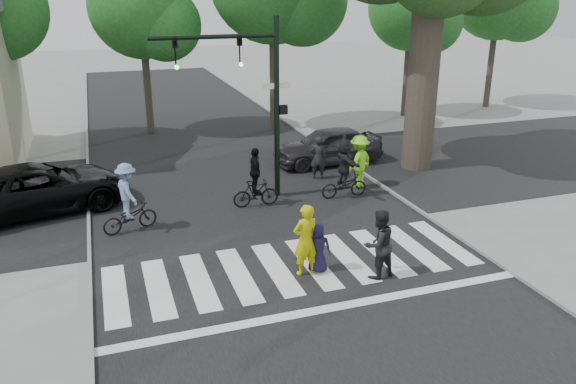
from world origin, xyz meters
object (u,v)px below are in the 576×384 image
at_px(pedestrian_woman, 306,240).
at_px(car_grey, 328,146).
at_px(cyclist_left, 128,202).
at_px(car_suv, 39,188).
at_px(cyclist_right, 344,172).
at_px(traffic_signal, 251,84).
at_px(cyclist_mid, 256,183).
at_px(pedestrian_adult, 379,244).
at_px(pedestrian_child, 318,248).

bearing_deg(pedestrian_woman, car_grey, -124.18).
distance_m(cyclist_left, car_grey, 9.26).
height_order(pedestrian_woman, car_suv, pedestrian_woman).
bearing_deg(cyclist_right, cyclist_left, -175.48).
bearing_deg(car_suv, car_grey, -94.57).
bearing_deg(traffic_signal, car_grey, 36.21).
distance_m(cyclist_left, cyclist_mid, 4.13).
height_order(pedestrian_woman, pedestrian_adult, pedestrian_woman).
bearing_deg(pedestrian_adult, pedestrian_child, -43.05).
height_order(cyclist_left, cyclist_right, cyclist_left).
xyz_separation_m(pedestrian_child, cyclist_left, (-4.33, 4.15, 0.25)).
height_order(pedestrian_child, car_suv, car_suv).
relative_size(pedestrian_adult, car_suv, 0.32).
xyz_separation_m(cyclist_mid, car_grey, (4.09, 3.67, -0.06)).
xyz_separation_m(traffic_signal, car_suv, (-6.81, 1.07, -3.13)).
xyz_separation_m(pedestrian_child, cyclist_right, (2.84, 4.71, 0.27)).
xyz_separation_m(traffic_signal, cyclist_left, (-4.21, -1.49, -3.00)).
relative_size(pedestrian_adult, cyclist_left, 0.86).
bearing_deg(pedestrian_woman, cyclist_left, -54.63).
height_order(cyclist_right, car_suv, cyclist_right).
xyz_separation_m(cyclist_left, car_grey, (8.16, 4.38, -0.15)).
height_order(pedestrian_adult, car_grey, pedestrian_adult).
bearing_deg(car_grey, car_suv, -82.05).
height_order(traffic_signal, cyclist_right, traffic_signal).
distance_m(cyclist_mid, car_suv, 6.92).
bearing_deg(traffic_signal, pedestrian_adult, -77.62).
relative_size(cyclist_mid, car_grey, 0.45).
bearing_deg(pedestrian_woman, cyclist_right, -132.07).
bearing_deg(car_grey, traffic_signal, -55.46).
bearing_deg(car_suv, pedestrian_adult, -146.42).
xyz_separation_m(pedestrian_child, cyclist_mid, (-0.26, 4.86, 0.16)).
bearing_deg(cyclist_mid, pedestrian_child, -86.94).
distance_m(pedestrian_adult, cyclist_mid, 5.83).
bearing_deg(pedestrian_child, traffic_signal, -64.41).
distance_m(traffic_signal, cyclist_left, 5.38).
bearing_deg(traffic_signal, cyclist_right, -17.36).
bearing_deg(pedestrian_woman, pedestrian_child, 178.04).
distance_m(cyclist_right, car_suv, 9.97).
distance_m(pedestrian_adult, car_grey, 9.63).
relative_size(traffic_signal, pedestrian_child, 4.59).
bearing_deg(cyclist_mid, car_grey, 41.86).
bearing_deg(car_suv, pedestrian_child, -148.25).
distance_m(pedestrian_woman, pedestrian_adult, 1.80).
bearing_deg(traffic_signal, car_suv, 171.11).
bearing_deg(pedestrian_adult, car_grey, -118.02).
bearing_deg(car_grey, pedestrian_woman, -27.72).
relative_size(pedestrian_woman, pedestrian_adult, 1.05).
distance_m(pedestrian_child, cyclist_right, 5.51).
bearing_deg(car_suv, traffic_signal, -113.08).
bearing_deg(traffic_signal, cyclist_mid, -100.59).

